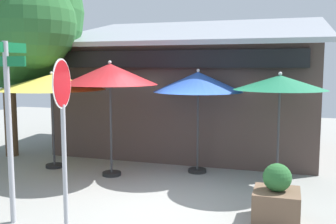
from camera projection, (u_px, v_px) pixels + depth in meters
ground_plane at (158, 206)px, 7.34m from camera, size 28.00×28.00×0.10m
cafe_building at (193, 96)px, 12.24m from camera, size 7.74×5.29×4.23m
street_sign_post at (8, 114)px, 6.25m from camera, size 0.83×0.89×2.97m
stop_sign at (63, 114)px, 5.79m from camera, size 0.17×0.73×2.69m
patio_umbrella_mustard_left at (52, 83)px, 9.71m from camera, size 2.69×2.69×2.44m
patio_umbrella_crimson_center at (110, 75)px, 8.96m from camera, size 2.21×2.21×2.70m
patio_umbrella_royal_blue_right at (198, 83)px, 9.26m from camera, size 2.14×2.14×2.51m
patio_umbrella_forest_green_far_right at (280, 84)px, 8.16m from camera, size 1.96×1.96×2.46m
shade_tree at (9, 13)px, 10.67m from camera, size 4.51×4.29×6.23m
sidewalk_planter at (277, 198)px, 6.48m from camera, size 0.76×0.76×0.98m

